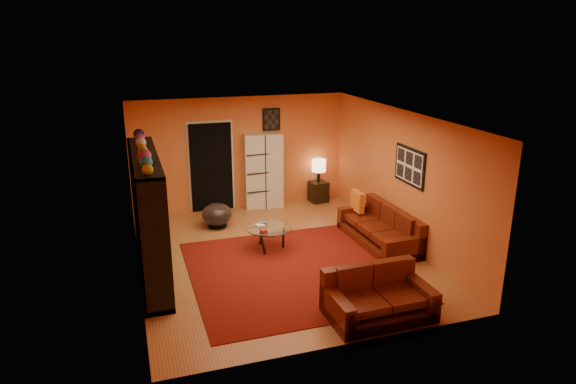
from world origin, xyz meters
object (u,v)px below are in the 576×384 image
object	(u,v)px
entertainment_unit	(148,216)
storage_cabinet	(263,171)
loveseat	(376,296)
side_table	(318,192)
coffee_table	(269,230)
sofa	(382,229)
bowl_chair	(217,215)
tv	(152,219)
table_lamp	(319,166)

from	to	relation	value
entertainment_unit	storage_cabinet	bearing A→B (deg)	45.32
loveseat	side_table	distance (m)	5.28
coffee_table	side_table	world-z (taller)	side_table
sofa	bowl_chair	distance (m)	3.47
sofa	storage_cabinet	distance (m)	3.33
tv	entertainment_unit	bearing A→B (deg)	118.22
entertainment_unit	loveseat	size ratio (longest dim) A/B	1.97
entertainment_unit	bowl_chair	world-z (taller)	entertainment_unit
sofa	coffee_table	bearing A→B (deg)	169.07
storage_cabinet	coffee_table	bearing A→B (deg)	-97.50
coffee_table	table_lamp	bearing A→B (deg)	51.12
loveseat	bowl_chair	distance (m)	4.50
entertainment_unit	loveseat	xyz separation A→B (m)	(3.04, -2.42, -0.77)
tv	loveseat	xyz separation A→B (m)	(2.99, -2.44, -0.70)
bowl_chair	side_table	xyz separation A→B (m)	(2.68, 0.95, -0.03)
tv	storage_cabinet	xyz separation A→B (m)	(2.72, 2.77, -0.10)
sofa	side_table	distance (m)	2.80
entertainment_unit	sofa	xyz separation A→B (m)	(4.41, -0.03, -0.76)
entertainment_unit	coffee_table	distance (m)	2.32
tv	coffee_table	size ratio (longest dim) A/B	1.04
entertainment_unit	tv	bearing A→B (deg)	28.22
sofa	loveseat	world-z (taller)	same
tv	storage_cabinet	distance (m)	3.88
entertainment_unit	sofa	world-z (taller)	entertainment_unit
storage_cabinet	side_table	bearing A→B (deg)	3.53
tv	bowl_chair	bearing A→B (deg)	-38.53
entertainment_unit	table_lamp	xyz separation A→B (m)	(4.14, 2.75, -0.15)
storage_cabinet	table_lamp	distance (m)	1.37
sofa	table_lamp	size ratio (longest dim) A/B	3.71
tv	side_table	world-z (taller)	tv
table_lamp	side_table	bearing A→B (deg)	0.00
bowl_chair	loveseat	bearing A→B (deg)	-69.41
tv	loveseat	size ratio (longest dim) A/B	0.60
coffee_table	storage_cabinet	bearing A→B (deg)	76.88
loveseat	sofa	bearing A→B (deg)	-30.69
tv	storage_cabinet	bearing A→B (deg)	-44.43
sofa	bowl_chair	size ratio (longest dim) A/B	3.24
tv	bowl_chair	xyz separation A→B (m)	(1.41, 1.77, -0.70)
loveseat	tv	bearing A→B (deg)	49.90
bowl_chair	entertainment_unit	bearing A→B (deg)	-129.08
storage_cabinet	side_table	size ratio (longest dim) A/B	3.53
coffee_table	storage_cabinet	size ratio (longest dim) A/B	0.50
sofa	bowl_chair	xyz separation A→B (m)	(-2.95, 1.83, -0.00)
side_table	tv	bearing A→B (deg)	-146.33
storage_cabinet	table_lamp	size ratio (longest dim) A/B	3.16
sofa	side_table	size ratio (longest dim) A/B	4.15
entertainment_unit	loveseat	world-z (taller)	entertainment_unit
sofa	tv	bearing A→B (deg)	177.84
coffee_table	side_table	distance (m)	3.10
tv	sofa	world-z (taller)	tv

